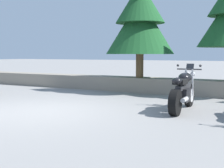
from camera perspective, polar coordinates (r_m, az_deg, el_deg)
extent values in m
plane|color=gray|center=(7.80, -13.65, -5.05)|extent=(120.00, 120.00, 0.00)
cube|color=gray|center=(11.76, 1.94, 0.07)|extent=(36.00, 0.80, 0.55)
cylinder|color=black|center=(8.49, 14.54, -2.07)|extent=(0.15, 0.62, 0.62)
cylinder|color=black|center=(7.11, 11.99, -3.51)|extent=(0.19, 0.62, 0.62)
cylinder|color=silver|center=(8.49, 14.54, -2.07)|extent=(0.16, 0.39, 0.38)
cube|color=black|center=(7.74, 13.31, -2.05)|extent=(0.32, 0.48, 0.34)
cube|color=#2D2D30|center=(7.81, 13.52, -0.50)|extent=(0.15, 1.10, 0.12)
ellipsoid|color=black|center=(7.94, 13.81, 1.18)|extent=(0.34, 0.52, 0.26)
cube|color=black|center=(7.48, 12.95, 0.47)|extent=(0.27, 0.56, 0.12)
ellipsoid|color=black|center=(7.18, 12.37, 0.59)|extent=(0.22, 0.28, 0.16)
cylinder|color=#2D2D30|center=(8.35, 14.54, 2.76)|extent=(0.66, 0.04, 0.04)
sphere|color=silver|center=(8.51, 14.27, 1.87)|extent=(0.13, 0.13, 0.13)
sphere|color=silver|center=(8.48, 15.19, 1.84)|extent=(0.13, 0.13, 0.13)
cube|color=#26282D|center=(8.45, 14.70, 3.19)|extent=(0.20, 0.10, 0.18)
cylinder|color=silver|center=(7.29, 13.71, -2.92)|extent=(0.11, 0.38, 0.11)
cylinder|color=silver|center=(8.44, 13.95, 0.35)|extent=(0.05, 0.16, 0.73)
cylinder|color=silver|center=(8.40, 15.14, 0.29)|extent=(0.05, 0.16, 0.73)
sphere|color=#2D2D30|center=(8.38, 12.50, 3.50)|extent=(0.07, 0.07, 0.07)
sphere|color=#2D2D30|center=(8.25, 16.54, 3.36)|extent=(0.07, 0.07, 0.07)
cylinder|color=brown|center=(11.32, 5.32, 4.22)|extent=(0.29, 0.29, 1.18)
cone|color=#194C23|center=(11.36, 5.38, 10.98)|extent=(2.55, 2.55, 2.08)
cone|color=#194C23|center=(11.47, 5.42, 15.23)|extent=(1.84, 1.84, 1.50)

